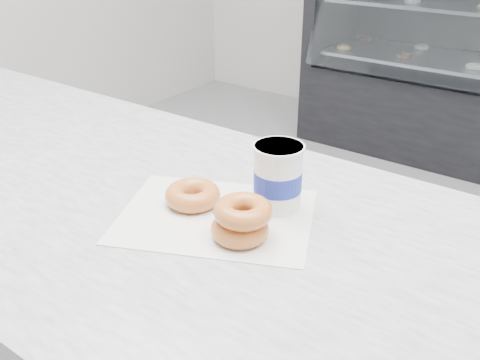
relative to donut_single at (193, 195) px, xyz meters
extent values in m
cube|color=silver|center=(0.11, -0.03, -0.04)|extent=(3.06, 0.76, 0.04)
cube|color=silver|center=(0.06, -0.01, -0.02)|extent=(0.42, 0.38, 0.00)
torus|color=orange|center=(0.00, 0.00, 0.00)|extent=(0.14, 0.14, 0.04)
torus|color=orange|center=(0.14, -0.04, 0.00)|extent=(0.10, 0.10, 0.03)
torus|color=orange|center=(0.14, -0.04, 0.03)|extent=(0.13, 0.13, 0.03)
cylinder|color=white|center=(0.13, 0.08, 0.04)|extent=(0.09, 0.09, 0.12)
cylinder|color=white|center=(0.13, 0.08, 0.10)|extent=(0.09, 0.09, 0.01)
cylinder|color=#1B2B98|center=(0.13, 0.08, 0.04)|extent=(0.09, 0.09, 0.04)
camera|label=1|loc=(0.58, -0.65, 0.47)|focal=40.00mm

